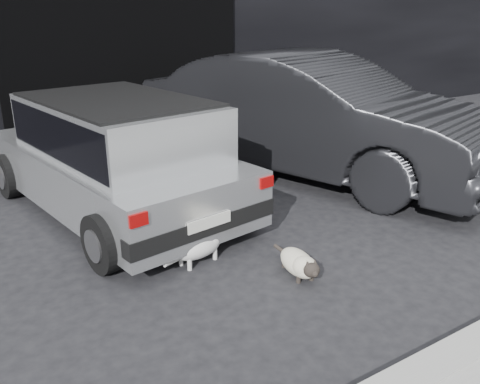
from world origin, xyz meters
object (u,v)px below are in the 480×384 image
cat_white (201,244)px  silver_hatchback (115,151)px  second_car (311,115)px  cat_siamese (300,264)px

cat_white → silver_hatchback: bearing=176.2°
silver_hatchback → cat_white: size_ratio=5.07×
cat_white → second_car: bearing=109.7°
silver_hatchback → second_car: 2.79m
second_car → cat_white: 3.08m
silver_hatchback → cat_siamese: 2.50m
cat_white → cat_siamese: bearing=28.7°
silver_hatchback → cat_siamese: silver_hatchback is taller
silver_hatchback → cat_siamese: bearing=-79.1°
silver_hatchback → second_car: second_car is taller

